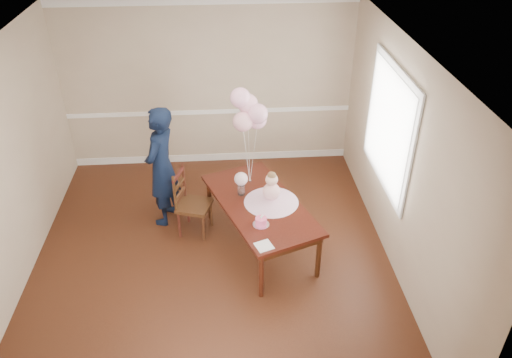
% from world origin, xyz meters
% --- Properties ---
extents(floor, '(4.50, 5.00, 0.00)m').
position_xyz_m(floor, '(0.00, 0.00, 0.00)').
color(floor, '#33170C').
rests_on(floor, ground).
extents(ceiling, '(4.50, 5.00, 0.02)m').
position_xyz_m(ceiling, '(0.00, 0.00, 2.70)').
color(ceiling, silver).
rests_on(ceiling, wall_back).
extents(wall_back, '(4.50, 0.02, 2.70)m').
position_xyz_m(wall_back, '(0.00, 2.50, 1.35)').
color(wall_back, tan).
rests_on(wall_back, floor).
extents(wall_front, '(4.50, 0.02, 2.70)m').
position_xyz_m(wall_front, '(0.00, -2.50, 1.35)').
color(wall_front, tan).
rests_on(wall_front, floor).
extents(wall_left, '(0.02, 5.00, 2.70)m').
position_xyz_m(wall_left, '(-2.25, 0.00, 1.35)').
color(wall_left, tan).
rests_on(wall_left, floor).
extents(wall_right, '(0.02, 5.00, 2.70)m').
position_xyz_m(wall_right, '(2.25, 0.00, 1.35)').
color(wall_right, tan).
rests_on(wall_right, floor).
extents(chair_rail_trim, '(4.50, 0.02, 0.07)m').
position_xyz_m(chair_rail_trim, '(0.00, 2.49, 0.90)').
color(chair_rail_trim, white).
rests_on(chair_rail_trim, wall_back).
extents(crown_molding, '(4.50, 0.02, 0.12)m').
position_xyz_m(crown_molding, '(0.00, 2.49, 2.63)').
color(crown_molding, white).
rests_on(crown_molding, wall_back).
extents(baseboard_trim, '(4.50, 0.02, 0.12)m').
position_xyz_m(baseboard_trim, '(0.00, 2.49, 0.06)').
color(baseboard_trim, white).
rests_on(baseboard_trim, floor).
extents(window_frame, '(0.02, 1.66, 1.56)m').
position_xyz_m(window_frame, '(2.23, 0.50, 1.55)').
color(window_frame, silver).
rests_on(window_frame, wall_right).
extents(window_blinds, '(0.01, 1.50, 1.40)m').
position_xyz_m(window_blinds, '(2.21, 0.50, 1.55)').
color(window_blinds, white).
rests_on(window_blinds, wall_right).
extents(dining_table_top, '(1.49, 2.02, 0.05)m').
position_xyz_m(dining_table_top, '(0.62, 0.24, 0.66)').
color(dining_table_top, black).
rests_on(dining_table_top, table_leg_fl).
extents(table_apron, '(1.38, 1.90, 0.09)m').
position_xyz_m(table_apron, '(0.62, 0.24, 0.59)').
color(table_apron, black).
rests_on(table_apron, table_leg_fl).
extents(table_leg_fl, '(0.08, 0.08, 0.63)m').
position_xyz_m(table_leg_fl, '(0.56, -0.67, 0.32)').
color(table_leg_fl, black).
rests_on(table_leg_fl, floor).
extents(table_leg_fr, '(0.08, 0.08, 0.63)m').
position_xyz_m(table_leg_fr, '(1.28, -0.40, 0.32)').
color(table_leg_fr, black).
rests_on(table_leg_fr, floor).
extents(table_leg_bl, '(0.08, 0.08, 0.63)m').
position_xyz_m(table_leg_bl, '(-0.03, 0.88, 0.32)').
color(table_leg_bl, black).
rests_on(table_leg_bl, floor).
extents(table_leg_br, '(0.08, 0.08, 0.63)m').
position_xyz_m(table_leg_br, '(0.68, 1.16, 0.32)').
color(table_leg_br, black).
rests_on(table_leg_br, floor).
extents(baby_skirt, '(0.89, 0.89, 0.09)m').
position_xyz_m(baby_skirt, '(0.77, 0.25, 0.73)').
color(baby_skirt, '#E2A7C9').
rests_on(baby_skirt, dining_table_top).
extents(baby_torso, '(0.22, 0.22, 0.22)m').
position_xyz_m(baby_torso, '(0.77, 0.25, 0.84)').
color(baby_torso, '#FFA1CE').
rests_on(baby_torso, baby_skirt).
extents(baby_head, '(0.15, 0.15, 0.15)m').
position_xyz_m(baby_head, '(0.77, 0.25, 1.02)').
color(baby_head, beige).
rests_on(baby_head, baby_torso).
extents(baby_hair, '(0.11, 0.11, 0.11)m').
position_xyz_m(baby_hair, '(0.77, 0.25, 1.07)').
color(baby_hair, brown).
rests_on(baby_hair, baby_head).
extents(cake_platter, '(0.26, 0.26, 0.01)m').
position_xyz_m(cake_platter, '(0.60, -0.20, 0.68)').
color(cake_platter, silver).
rests_on(cake_platter, dining_table_top).
extents(birthday_cake, '(0.18, 0.18, 0.09)m').
position_xyz_m(birthday_cake, '(0.60, -0.20, 0.73)').
color(birthday_cake, '#FF508B').
rests_on(birthday_cake, cake_platter).
extents(cake_flower_a, '(0.03, 0.03, 0.03)m').
position_xyz_m(cake_flower_a, '(0.60, -0.20, 0.79)').
color(cake_flower_a, white).
rests_on(cake_flower_a, birthday_cake).
extents(cake_flower_b, '(0.03, 0.03, 0.03)m').
position_xyz_m(cake_flower_b, '(0.62, -0.18, 0.79)').
color(cake_flower_b, white).
rests_on(cake_flower_b, birthday_cake).
extents(rose_vase_near, '(0.12, 0.12, 0.15)m').
position_xyz_m(rose_vase_near, '(0.40, 0.45, 0.75)').
color(rose_vase_near, white).
rests_on(rose_vase_near, dining_table_top).
extents(roses_near, '(0.17, 0.17, 0.17)m').
position_xyz_m(roses_near, '(0.40, 0.45, 0.92)').
color(roses_near, beige).
rests_on(roses_near, rose_vase_near).
extents(napkin, '(0.23, 0.23, 0.01)m').
position_xyz_m(napkin, '(0.60, -0.59, 0.68)').
color(napkin, white).
rests_on(napkin, dining_table_top).
extents(balloon_weight, '(0.05, 0.05, 0.02)m').
position_xyz_m(balloon_weight, '(0.53, 0.74, 0.69)').
color(balloon_weight, silver).
rests_on(balloon_weight, dining_table_top).
extents(balloon_a, '(0.25, 0.25, 0.25)m').
position_xyz_m(balloon_a, '(0.44, 0.71, 1.59)').
color(balloon_a, '#EFA9B7').
rests_on(balloon_a, balloon_ribbon_a).
extents(balloon_b, '(0.25, 0.25, 0.25)m').
position_xyz_m(balloon_b, '(0.63, 0.73, 1.68)').
color(balloon_b, '#EEA9C9').
rests_on(balloon_b, balloon_ribbon_b).
extents(balloon_c, '(0.25, 0.25, 0.25)m').
position_xyz_m(balloon_c, '(0.51, 0.83, 1.77)').
color(balloon_c, '#FFB4D0').
rests_on(balloon_c, balloon_ribbon_c).
extents(balloon_d, '(0.25, 0.25, 0.25)m').
position_xyz_m(balloon_d, '(0.42, 0.82, 1.86)').
color(balloon_d, '#FBB2D8').
rests_on(balloon_d, balloon_ribbon_d).
extents(balloon_e, '(0.25, 0.25, 0.25)m').
position_xyz_m(balloon_e, '(0.63, 0.86, 1.54)').
color(balloon_e, '#FAB1D1').
rests_on(balloon_e, balloon_ribbon_e).
extents(balloon_ribbon_a, '(0.08, 0.03, 0.76)m').
position_xyz_m(balloon_ribbon_a, '(0.49, 0.72, 1.07)').
color(balloon_ribbon_a, silver).
rests_on(balloon_ribbon_a, balloon_weight).
extents(balloon_ribbon_b, '(0.10, 0.01, 0.85)m').
position_xyz_m(balloon_ribbon_b, '(0.58, 0.73, 1.12)').
color(balloon_ribbon_b, silver).
rests_on(balloon_ribbon_b, balloon_weight).
extents(balloon_ribbon_c, '(0.02, 0.09, 0.94)m').
position_xyz_m(balloon_ribbon_c, '(0.52, 0.79, 1.16)').
color(balloon_ribbon_c, white).
rests_on(balloon_ribbon_c, balloon_weight).
extents(balloon_ribbon_d, '(0.10, 0.06, 1.03)m').
position_xyz_m(balloon_ribbon_d, '(0.48, 0.78, 1.21)').
color(balloon_ribbon_d, white).
rests_on(balloon_ribbon_d, balloon_weight).
extents(balloon_ribbon_e, '(0.10, 0.11, 0.70)m').
position_xyz_m(balloon_ribbon_e, '(0.58, 0.80, 1.05)').
color(balloon_ribbon_e, white).
rests_on(balloon_ribbon_e, balloon_weight).
extents(dining_chair_seat, '(0.52, 0.52, 0.05)m').
position_xyz_m(dining_chair_seat, '(-0.22, 0.60, 0.42)').
color(dining_chair_seat, '#381E0F').
rests_on(dining_chair_seat, chair_leg_fl).
extents(chair_leg_fl, '(0.05, 0.05, 0.41)m').
position_xyz_m(chair_leg_fl, '(-0.44, 0.48, 0.20)').
color(chair_leg_fl, '#3C1710').
rests_on(chair_leg_fl, floor).
extents(chair_leg_fr, '(0.05, 0.05, 0.41)m').
position_xyz_m(chair_leg_fr, '(-0.11, 0.38, 0.20)').
color(chair_leg_fr, '#3D1E10').
rests_on(chair_leg_fr, floor).
extents(chair_leg_bl, '(0.05, 0.05, 0.41)m').
position_xyz_m(chair_leg_bl, '(-0.34, 0.81, 0.20)').
color(chair_leg_bl, '#3D1510').
rests_on(chair_leg_bl, floor).
extents(chair_leg_br, '(0.05, 0.05, 0.41)m').
position_xyz_m(chair_leg_br, '(-0.01, 0.71, 0.20)').
color(chair_leg_br, '#3B1F10').
rests_on(chair_leg_br, floor).
extents(chair_back_post_l, '(0.05, 0.05, 0.53)m').
position_xyz_m(chair_back_post_l, '(-0.46, 0.49, 0.70)').
color(chair_back_post_l, '#331D0D').
rests_on(chair_back_post_l, dining_chair_seat).
extents(chair_back_post_r, '(0.05, 0.05, 0.53)m').
position_xyz_m(chair_back_post_r, '(-0.35, 0.81, 0.70)').
color(chair_back_post_r, '#33150D').
rests_on(chair_back_post_r, dining_chair_seat).
extents(chair_slat_low, '(0.14, 0.37, 0.05)m').
position_xyz_m(chair_slat_low, '(-0.40, 0.65, 0.59)').
color(chair_slat_low, '#3E1F10').
rests_on(chair_slat_low, dining_chair_seat).
extents(chair_slat_mid, '(0.14, 0.37, 0.05)m').
position_xyz_m(chair_slat_mid, '(-0.40, 0.65, 0.74)').
color(chair_slat_mid, '#311B0D').
rests_on(chair_slat_mid, dining_chair_seat).
extents(chair_slat_top, '(0.14, 0.37, 0.05)m').
position_xyz_m(chair_slat_top, '(-0.40, 0.65, 0.89)').
color(chair_slat_top, '#3D1410').
rests_on(chair_slat_top, dining_chair_seat).
extents(woman, '(0.60, 0.72, 1.71)m').
position_xyz_m(woman, '(-0.64, 0.92, 0.86)').
color(woman, black).
rests_on(woman, floor).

